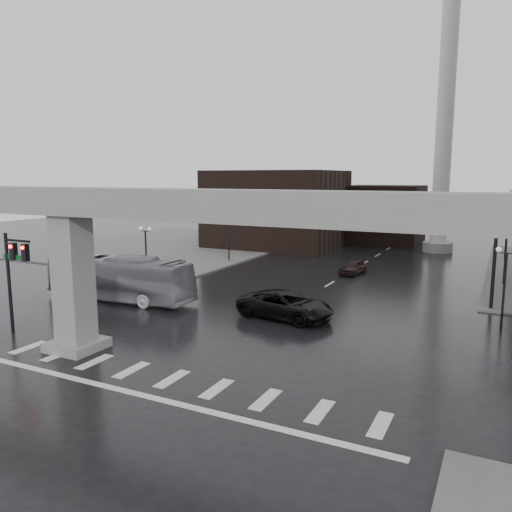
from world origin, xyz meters
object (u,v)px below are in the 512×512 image
object	(u,v)px
signal_mast_arm	(438,225)
city_bus	(120,278)
pickup_truck	(285,305)
far_car	(353,267)

from	to	relation	value
signal_mast_arm	city_bus	xyz separation A→B (m)	(-21.42, -9.31, -4.14)
signal_mast_arm	pickup_truck	xyz separation A→B (m)	(-8.26, -8.27, -4.93)
far_car	pickup_truck	bearing A→B (deg)	-81.87
city_bus	far_car	size ratio (longest dim) A/B	3.04
signal_mast_arm	far_car	xyz separation A→B (m)	(-8.43, 8.53, -5.15)
city_bus	far_car	bearing A→B (deg)	-36.92
pickup_truck	city_bus	size ratio (longest dim) A/B	0.53
city_bus	far_car	distance (m)	22.09
signal_mast_arm	far_car	bearing A→B (deg)	134.66
signal_mast_arm	city_bus	bearing A→B (deg)	-156.51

